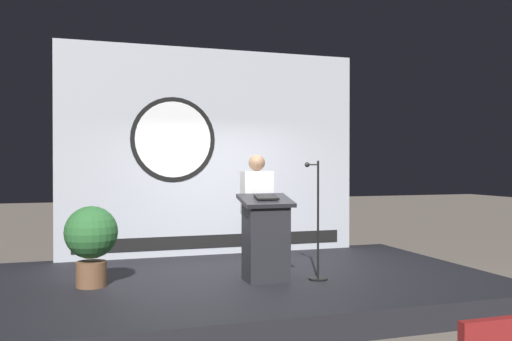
{
  "coord_description": "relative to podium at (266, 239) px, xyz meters",
  "views": [
    {
      "loc": [
        -2.08,
        -6.8,
        1.76
      ],
      "look_at": [
        0.15,
        0.06,
        1.68
      ],
      "focal_mm": 38.3,
      "sensor_mm": 36.0,
      "label": 1
    }
  ],
  "objects": [
    {
      "name": "stage_platform",
      "position": [
        -0.15,
        0.34,
        -0.68
      ],
      "size": [
        6.4,
        4.0,
        0.3
      ],
      "primitive_type": "cube",
      "color": "black",
      "rests_on": "ground"
    },
    {
      "name": "speaker_person",
      "position": [
        0.04,
        0.48,
        0.28
      ],
      "size": [
        0.4,
        0.26,
        1.59
      ],
      "color": "black",
      "rests_on": "stage_platform"
    },
    {
      "name": "podium",
      "position": [
        0.0,
        0.0,
        0.0
      ],
      "size": [
        0.64,
        0.5,
        1.09
      ],
      "color": "#26262B",
      "rests_on": "stage_platform"
    },
    {
      "name": "banner_display",
      "position": [
        -0.17,
        2.19,
        1.13
      ],
      "size": [
        4.89,
        0.12,
        3.33
      ],
      "color": "#B2B7C1",
      "rests_on": "stage_platform"
    },
    {
      "name": "potted_plant",
      "position": [
        -2.09,
        0.33,
        0.05
      ],
      "size": [
        0.63,
        0.63,
        0.96
      ],
      "color": "brown",
      "rests_on": "stage_platform"
    },
    {
      "name": "microphone_stand",
      "position": [
        0.65,
        -0.1,
        -0.0
      ],
      "size": [
        0.24,
        0.5,
        1.51
      ],
      "color": "black",
      "rests_on": "stage_platform"
    },
    {
      "name": "ground_plane",
      "position": [
        -0.15,
        0.34,
        -0.83
      ],
      "size": [
        40.0,
        40.0,
        0.0
      ],
      "primitive_type": "plane",
      "color": "#6B6056"
    }
  ]
}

